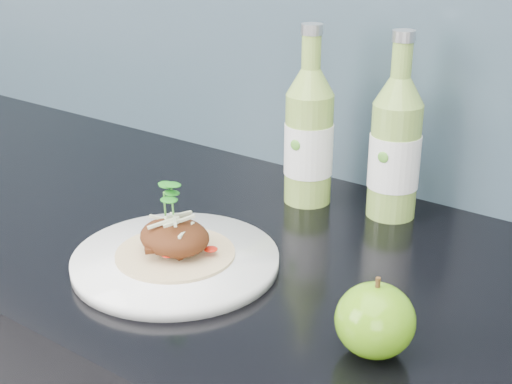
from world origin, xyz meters
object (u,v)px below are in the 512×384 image
(green_apple, at_px, (375,320))
(dinner_plate, at_px, (176,261))
(cider_bottle_left, at_px, (309,137))
(cider_bottle_right, at_px, (395,149))

(green_apple, bearing_deg, dinner_plate, 176.44)
(dinner_plate, xyz_separation_m, green_apple, (0.28, -0.02, 0.03))
(dinner_plate, relative_size, cider_bottle_left, 1.28)
(green_apple, xyz_separation_m, cider_bottle_right, (-0.14, 0.32, 0.06))
(dinner_plate, relative_size, green_apple, 3.46)
(green_apple, distance_m, cider_bottle_right, 0.35)
(dinner_plate, bearing_deg, cider_bottle_right, 64.60)
(dinner_plate, distance_m, cider_bottle_left, 0.29)
(dinner_plate, xyz_separation_m, cider_bottle_left, (0.02, 0.27, 0.09))
(green_apple, xyz_separation_m, cider_bottle_left, (-0.27, 0.29, 0.06))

